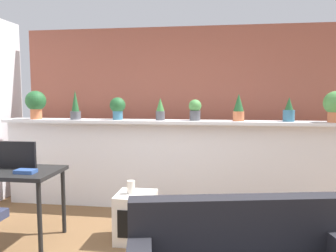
{
  "coord_description": "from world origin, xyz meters",
  "views": [
    {
      "loc": [
        0.45,
        -2.22,
        1.53
      ],
      "look_at": [
        -0.0,
        1.04,
        1.21
      ],
      "focal_mm": 34.81,
      "sensor_mm": 36.0,
      "label": 1
    }
  ],
  "objects_px": {
    "potted_plant_6": "(289,111)",
    "desk": "(6,178)",
    "potted_plant_4": "(195,109)",
    "potted_plant_3": "(160,110)",
    "book_on_desk": "(26,171)",
    "potted_plant_5": "(239,108)",
    "side_cube_shelf": "(136,217)",
    "tv_monitor": "(14,155)",
    "potted_plant_0": "(36,103)",
    "potted_plant_2": "(118,107)",
    "potted_plant_1": "(75,107)",
    "potted_plant_7": "(336,105)",
    "vase_on_shelf": "(131,187)"
  },
  "relations": [
    {
      "from": "side_cube_shelf",
      "to": "vase_on_shelf",
      "type": "relative_size",
      "value": 3.67
    },
    {
      "from": "potted_plant_3",
      "to": "side_cube_shelf",
      "type": "bearing_deg",
      "value": -96.11
    },
    {
      "from": "potted_plant_5",
      "to": "book_on_desk",
      "type": "xyz_separation_m",
      "value": [
        -2.15,
        -1.26,
        -0.59
      ]
    },
    {
      "from": "potted_plant_2",
      "to": "potted_plant_7",
      "type": "distance_m",
      "value": 2.71
    },
    {
      "from": "potted_plant_1",
      "to": "potted_plant_2",
      "type": "xyz_separation_m",
      "value": [
        0.57,
        0.05,
        0.0
      ]
    },
    {
      "from": "potted_plant_7",
      "to": "desk",
      "type": "distance_m",
      "value": 3.81
    },
    {
      "from": "potted_plant_3",
      "to": "book_on_desk",
      "type": "relative_size",
      "value": 1.48
    },
    {
      "from": "potted_plant_0",
      "to": "potted_plant_2",
      "type": "bearing_deg",
      "value": 2.6
    },
    {
      "from": "potted_plant_3",
      "to": "book_on_desk",
      "type": "xyz_separation_m",
      "value": [
        -1.15,
        -1.24,
        -0.56
      ]
    },
    {
      "from": "vase_on_shelf",
      "to": "side_cube_shelf",
      "type": "bearing_deg",
      "value": -0.44
    },
    {
      "from": "book_on_desk",
      "to": "desk",
      "type": "bearing_deg",
      "value": 159.58
    },
    {
      "from": "potted_plant_3",
      "to": "side_cube_shelf",
      "type": "xyz_separation_m",
      "value": [
        -0.1,
        -0.97,
        -1.08
      ]
    },
    {
      "from": "desk",
      "to": "tv_monitor",
      "type": "distance_m",
      "value": 0.25
    },
    {
      "from": "tv_monitor",
      "to": "potted_plant_5",
      "type": "bearing_deg",
      "value": 24.09
    },
    {
      "from": "tv_monitor",
      "to": "side_cube_shelf",
      "type": "relative_size",
      "value": 0.97
    },
    {
      "from": "potted_plant_3",
      "to": "vase_on_shelf",
      "type": "xyz_separation_m",
      "value": [
        -0.15,
        -0.97,
        -0.76
      ]
    },
    {
      "from": "potted_plant_1",
      "to": "potted_plant_6",
      "type": "bearing_deg",
      "value": 1.34
    },
    {
      "from": "potted_plant_5",
      "to": "book_on_desk",
      "type": "relative_size",
      "value": 1.76
    },
    {
      "from": "potted_plant_4",
      "to": "desk",
      "type": "distance_m",
      "value": 2.31
    },
    {
      "from": "potted_plant_1",
      "to": "book_on_desk",
      "type": "height_order",
      "value": "potted_plant_1"
    },
    {
      "from": "potted_plant_1",
      "to": "desk",
      "type": "height_order",
      "value": "potted_plant_1"
    },
    {
      "from": "potted_plant_5",
      "to": "tv_monitor",
      "type": "relative_size",
      "value": 0.71
    },
    {
      "from": "potted_plant_4",
      "to": "desk",
      "type": "relative_size",
      "value": 0.25
    },
    {
      "from": "potted_plant_7",
      "to": "potted_plant_3",
      "type": "bearing_deg",
      "value": 179.02
    },
    {
      "from": "potted_plant_2",
      "to": "vase_on_shelf",
      "type": "height_order",
      "value": "potted_plant_2"
    },
    {
      "from": "tv_monitor",
      "to": "side_cube_shelf",
      "type": "distance_m",
      "value": 1.44
    },
    {
      "from": "potted_plant_5",
      "to": "potted_plant_7",
      "type": "xyz_separation_m",
      "value": [
        1.14,
        -0.05,
        0.04
      ]
    },
    {
      "from": "potted_plant_2",
      "to": "book_on_desk",
      "type": "height_order",
      "value": "potted_plant_2"
    },
    {
      "from": "potted_plant_1",
      "to": "potted_plant_2",
      "type": "bearing_deg",
      "value": 5.36
    },
    {
      "from": "potted_plant_1",
      "to": "potted_plant_6",
      "type": "relative_size",
      "value": 1.3
    },
    {
      "from": "potted_plant_2",
      "to": "desk",
      "type": "height_order",
      "value": "potted_plant_2"
    },
    {
      "from": "potted_plant_2",
      "to": "potted_plant_4",
      "type": "bearing_deg",
      "value": 0.15
    },
    {
      "from": "potted_plant_5",
      "to": "book_on_desk",
      "type": "bearing_deg",
      "value": -149.68
    },
    {
      "from": "potted_plant_4",
      "to": "side_cube_shelf",
      "type": "bearing_deg",
      "value": -119.28
    },
    {
      "from": "potted_plant_5",
      "to": "desk",
      "type": "bearing_deg",
      "value": -154.76
    },
    {
      "from": "potted_plant_6",
      "to": "desk",
      "type": "height_order",
      "value": "potted_plant_6"
    },
    {
      "from": "potted_plant_6",
      "to": "potted_plant_3",
      "type": "bearing_deg",
      "value": -179.03
    },
    {
      "from": "potted_plant_1",
      "to": "potted_plant_5",
      "type": "relative_size",
      "value": 1.13
    },
    {
      "from": "potted_plant_7",
      "to": "side_cube_shelf",
      "type": "height_order",
      "value": "potted_plant_7"
    },
    {
      "from": "desk",
      "to": "side_cube_shelf",
      "type": "xyz_separation_m",
      "value": [
        1.33,
        0.17,
        -0.42
      ]
    },
    {
      "from": "book_on_desk",
      "to": "potted_plant_7",
      "type": "bearing_deg",
      "value": 20.19
    },
    {
      "from": "potted_plant_6",
      "to": "potted_plant_2",
      "type": "bearing_deg",
      "value": -179.7
    },
    {
      "from": "potted_plant_4",
      "to": "vase_on_shelf",
      "type": "distance_m",
      "value": 1.39
    },
    {
      "from": "potted_plant_3",
      "to": "potted_plant_0",
      "type": "bearing_deg",
      "value": -178.81
    },
    {
      "from": "potted_plant_5",
      "to": "potted_plant_7",
      "type": "bearing_deg",
      "value": -2.46
    },
    {
      "from": "potted_plant_6",
      "to": "side_cube_shelf",
      "type": "relative_size",
      "value": 0.61
    },
    {
      "from": "potted_plant_4",
      "to": "desk",
      "type": "bearing_deg",
      "value": -148.55
    },
    {
      "from": "potted_plant_0",
      "to": "potted_plant_7",
      "type": "height_order",
      "value": "potted_plant_0"
    },
    {
      "from": "potted_plant_5",
      "to": "tv_monitor",
      "type": "distance_m",
      "value": 2.66
    },
    {
      "from": "potted_plant_0",
      "to": "potted_plant_1",
      "type": "height_order",
      "value": "potted_plant_1"
    }
  ]
}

